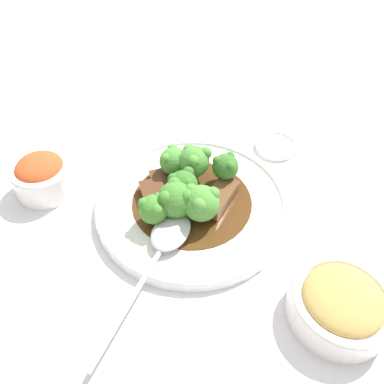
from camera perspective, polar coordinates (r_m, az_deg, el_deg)
The scene contains 16 objects.
ground_plane at distance 0.57m, azimuth -0.00°, elevation -2.37°, with size 4.00×4.00×0.00m, color silver.
main_plate at distance 0.56m, azimuth -0.00°, elevation -1.69°, with size 0.29×0.29×0.02m.
beef_strip_0 at distance 0.55m, azimuth 4.17°, elevation -0.52°, with size 0.06×0.08×0.01m.
beef_strip_1 at distance 0.58m, azimuth -4.54°, elevation 1.67°, with size 0.05×0.06×0.01m.
beef_strip_2 at distance 0.55m, azimuth -5.84°, elevation -0.64°, with size 0.05×0.06×0.01m.
broccoli_floret_0 at distance 0.54m, azimuth -1.35°, elevation 1.39°, with size 0.04×0.04×0.05m.
broccoli_floret_1 at distance 0.52m, azimuth -2.52°, elevation -1.08°, with size 0.05×0.05×0.05m.
broccoli_floret_2 at distance 0.57m, azimuth 0.63°, elevation 4.77°, with size 0.05×0.05×0.06m.
broccoli_floret_3 at distance 0.51m, azimuth -5.89°, elevation -2.56°, with size 0.04×0.04×0.04m.
broccoli_floret_4 at distance 0.57m, azimuth -2.81°, elevation 4.78°, with size 0.04×0.04×0.05m.
broccoli_floret_5 at distance 0.51m, azimuth 1.40°, elevation -1.62°, with size 0.05×0.05×0.05m.
broccoli_floret_6 at distance 0.57m, azimuth 5.12°, elevation 3.91°, with size 0.04×0.04×0.05m.
serving_spoon at distance 0.50m, azimuth -4.05°, elevation -7.37°, with size 0.11×0.23×0.01m.
side_bowl_kimchi at distance 0.62m, azimuth -21.88°, elevation 2.37°, with size 0.09×0.09×0.06m.
side_bowl_appetizer at distance 0.48m, azimuth 21.72°, elevation -15.53°, with size 0.12×0.12×0.05m.
sauce_dish at distance 0.68m, azimuth 12.67°, elevation 6.93°, with size 0.07×0.07×0.01m.
Camera 1 is at (-0.02, 0.38, 0.43)m, focal length 35.00 mm.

